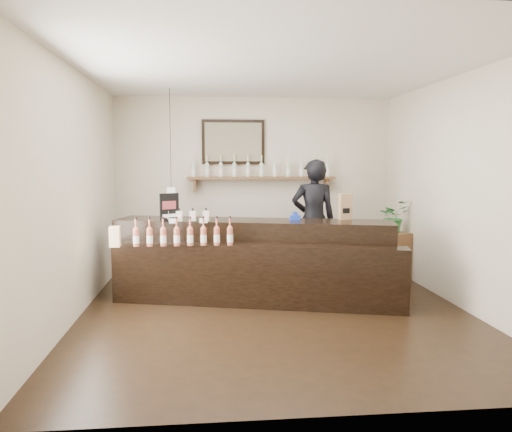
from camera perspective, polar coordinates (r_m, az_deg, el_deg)
name	(u,v)px	position (r m, az deg, el deg)	size (l,w,h in m)	color
ground	(275,311)	(6.02, 2.14, -10.75)	(5.00, 5.00, 0.00)	black
room_shell	(275,166)	(5.76, 2.21, 5.68)	(5.00, 5.00, 5.00)	beige
back_wall_decor	(246,162)	(8.11, -1.17, 6.19)	(2.66, 0.96, 1.69)	brown
counter	(253,262)	(6.43, -0.34, -5.32)	(3.64, 1.84, 1.17)	black
promo_sign	(169,207)	(6.38, -9.88, 0.96)	(0.23, 0.15, 0.36)	black
paper_bag	(345,207)	(6.63, 10.14, 1.06)	(0.17, 0.13, 0.34)	#9E794C
tape_dispenser	(295,217)	(6.47, 4.48, -0.10)	(0.14, 0.06, 0.11)	#1A3AB8
side_cabinet	(392,255)	(7.85, 15.29, -4.33)	(0.49, 0.57, 0.71)	brown
potted_plant	(393,216)	(7.77, 15.41, -0.02)	(0.43, 0.38, 0.48)	#2C7030
shopkeeper	(314,212)	(7.46, 6.59, 0.46)	(0.74, 0.49, 2.03)	black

